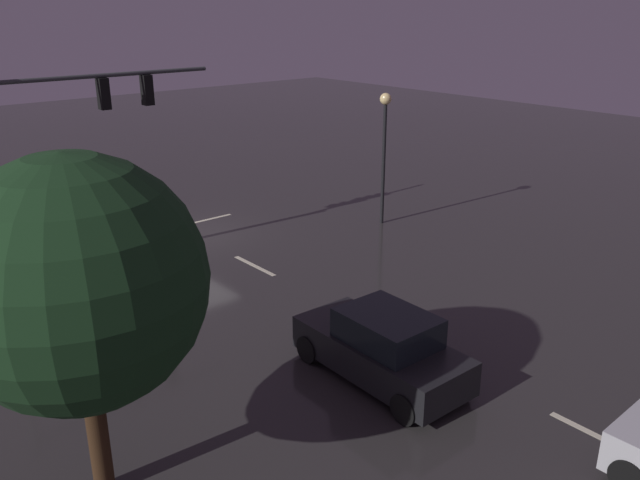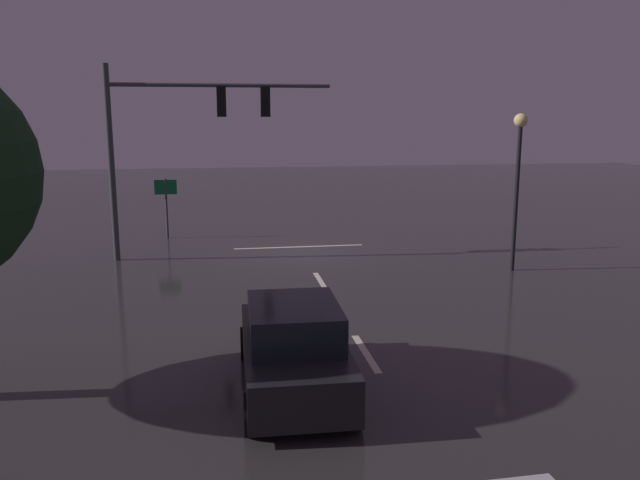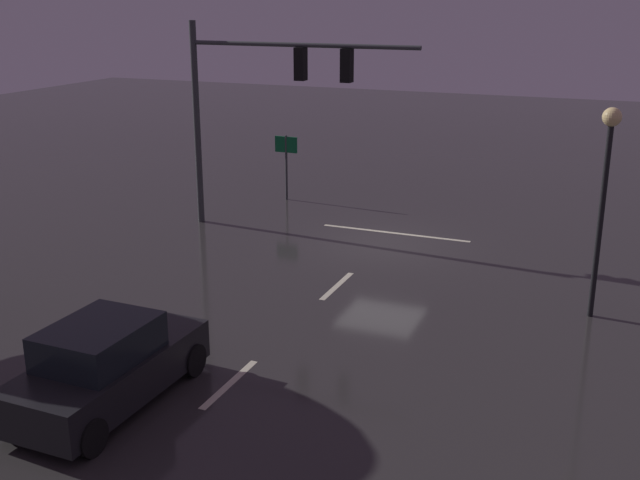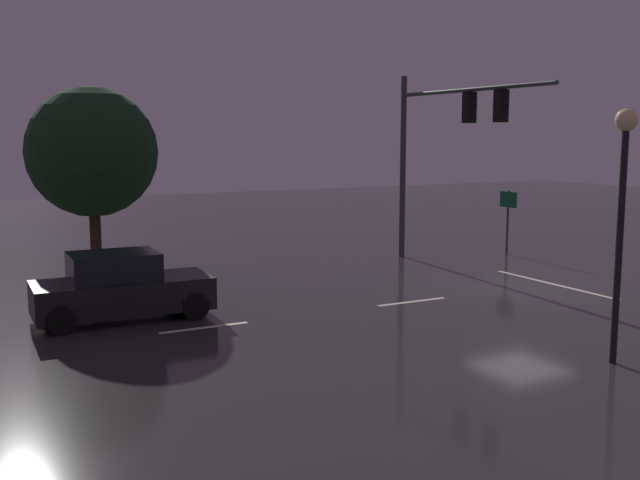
# 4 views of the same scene
# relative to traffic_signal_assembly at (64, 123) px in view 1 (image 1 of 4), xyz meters

# --- Properties ---
(ground_plane) EXTENTS (80.00, 80.00, 0.00)m
(ground_plane) POSITION_rel_traffic_signal_assembly_xyz_m (-4.18, 0.09, -4.67)
(ground_plane) COLOR #2D2B2B
(traffic_signal_assembly) EXTENTS (7.71, 0.47, 6.72)m
(traffic_signal_assembly) POSITION_rel_traffic_signal_assembly_xyz_m (0.00, 0.00, 0.00)
(traffic_signal_assembly) COLOR #383A3D
(traffic_signal_assembly) RESTS_ON ground_plane
(lane_dash_far) EXTENTS (0.16, 2.20, 0.01)m
(lane_dash_far) POSITION_rel_traffic_signal_assembly_xyz_m (-4.18, 4.09, -4.66)
(lane_dash_far) COLOR beige
(lane_dash_far) RESTS_ON ground_plane
(lane_dash_mid) EXTENTS (0.16, 2.20, 0.01)m
(lane_dash_mid) POSITION_rel_traffic_signal_assembly_xyz_m (-4.18, 10.09, -4.66)
(lane_dash_mid) COLOR beige
(lane_dash_mid) RESTS_ON ground_plane
(lane_dash_near) EXTENTS (0.16, 2.20, 0.01)m
(lane_dash_near) POSITION_rel_traffic_signal_assembly_xyz_m (-4.18, 16.09, -4.66)
(lane_dash_near) COLOR beige
(lane_dash_near) RESTS_ON ground_plane
(stop_bar) EXTENTS (5.00, 0.16, 0.01)m
(stop_bar) POSITION_rel_traffic_signal_assembly_xyz_m (-4.18, -1.19, -4.66)
(stop_bar) COLOR beige
(stop_bar) RESTS_ON ground_plane
(car_approaching) EXTENTS (1.98, 4.40, 1.70)m
(car_approaching) POSITION_rel_traffic_signal_assembly_xyz_m (-2.44, 11.65, -3.87)
(car_approaching) COLOR black
(car_approaching) RESTS_ON ground_plane
(street_lamp_left_kerb) EXTENTS (0.44, 0.44, 5.08)m
(street_lamp_left_kerb) POSITION_rel_traffic_signal_assembly_xyz_m (-10.64, 3.65, -1.11)
(street_lamp_left_kerb) COLOR black
(street_lamp_left_kerb) RESTS_ON ground_plane
(route_sign) EXTENTS (0.90, 0.09, 2.48)m
(route_sign) POSITION_rel_traffic_signal_assembly_xyz_m (0.97, -3.88, -2.88)
(route_sign) COLOR #383A3D
(route_sign) RESTS_ON ground_plane
(tree_right_near) EXTENTS (4.19, 4.19, 6.13)m
(tree_right_near) POSITION_rel_traffic_signal_assembly_xyz_m (3.96, 11.03, -0.65)
(tree_right_near) COLOR #382314
(tree_right_near) RESTS_ON ground_plane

